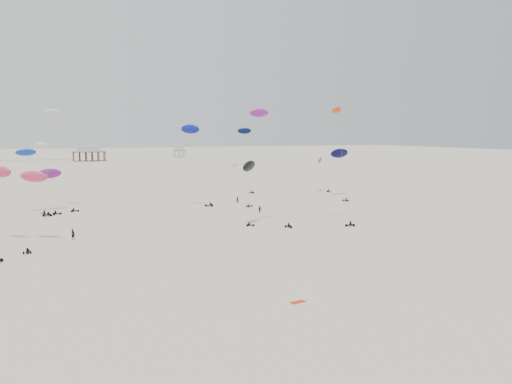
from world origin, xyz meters
name	(u,v)px	position (x,y,z in m)	size (l,w,h in m)	color
ground_plane	(148,179)	(0.00, 200.00, 0.00)	(900.00, 900.00, 0.00)	beige
pavilion_main	(89,155)	(-10.00, 350.00, 4.22)	(21.00, 13.00, 9.80)	brown
pavilion_small	(179,153)	(60.00, 380.00, 3.49)	(9.00, 7.00, 8.00)	brown
pier_fence	(3,162)	(-62.00, 350.00, 0.77)	(80.20, 0.20, 1.50)	black
rig_0	(265,136)	(2.84, 89.84, 18.24)	(6.26, 9.46, 24.08)	black
rig_2	(246,143)	(19.54, 141.47, 15.61)	(4.57, 5.08, 20.52)	black
rig_3	(322,167)	(43.12, 134.75, 7.95)	(4.53, 6.37, 11.29)	black
rig_4	(249,171)	(-0.61, 90.14, 11.11)	(5.53, 5.60, 13.52)	black
rig_5	(46,166)	(-38.54, 126.41, 10.96)	(5.47, 12.93, 18.00)	black
rig_6	(51,128)	(-36.93, 130.23, 20.02)	(6.59, 14.48, 25.77)	black
rig_7	(31,166)	(-41.89, 123.94, 11.24)	(7.57, 10.16, 16.11)	black
rig_8	(194,143)	(-3.70, 119.54, 16.28)	(8.02, 5.58, 21.14)	black
rig_9	(239,179)	(8.13, 118.03, 6.72)	(3.79, 9.92, 12.26)	black
rig_10	(341,151)	(18.23, 85.19, 15.15)	(4.28, 10.03, 24.57)	black
rig_11	(52,178)	(-37.25, 126.76, 8.04)	(9.10, 7.70, 11.23)	black
rig_12	(340,156)	(42.60, 123.58, 11.95)	(9.99, 15.02, 17.09)	black
rig_13	(4,183)	(-45.45, 90.88, 10.29)	(7.00, 14.89, 16.38)	black
rig_14	(27,190)	(-41.89, 87.96, 9.27)	(9.59, 17.44, 17.82)	black
spectator_0	(73,239)	(-34.93, 89.28, 0.00)	(0.81, 0.56, 2.23)	black
spectator_1	(260,213)	(7.59, 103.22, 0.00)	(1.00, 0.58, 2.05)	black
spectator_3	(237,203)	(8.77, 121.12, 0.00)	(0.75, 0.51, 2.05)	black
grounded_kite_b	(298,302)	(-13.81, 44.02, 0.00)	(1.80, 0.70, 0.07)	red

